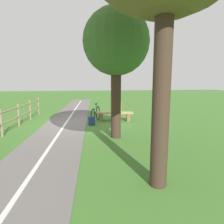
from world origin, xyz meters
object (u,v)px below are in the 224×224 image
object	(u,v)px
bench	(115,115)
tree_mid_field	(116,44)
bicycle	(96,114)
backpack	(91,121)
person_seated	(118,106)

from	to	relation	value
bench	tree_mid_field	xyz separation A→B (m)	(0.59, 2.92, 2.95)
bicycle	backpack	distance (m)	0.87
bicycle	backpack	world-z (taller)	bicycle
bicycle	backpack	size ratio (longest dim) A/B	4.08
backpack	bicycle	bearing A→B (deg)	-110.03
backpack	bench	bearing A→B (deg)	-150.47
person_seated	bicycle	distance (m)	1.24
bench	person_seated	world-z (taller)	person_seated
bench	bicycle	bearing A→B (deg)	7.17
bicycle	tree_mid_field	distance (m)	4.18
tree_mid_field	backpack	bearing A→B (deg)	-72.56
bench	backpack	bearing A→B (deg)	41.06
person_seated	backpack	bearing A→B (deg)	36.65
person_seated	backpack	xyz separation A→B (m)	(1.46, 0.69, -0.59)
bicycle	backpack	bearing A→B (deg)	0.62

